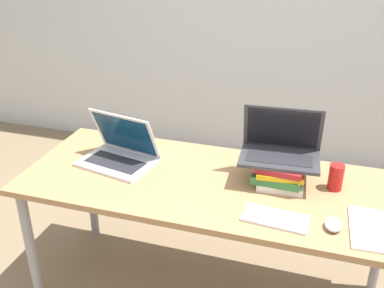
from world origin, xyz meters
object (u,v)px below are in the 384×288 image
book_stack (281,172)px  laptop_on_books (280,148)px  mouse (333,225)px  soda_can (336,177)px  wireless_keyboard (275,218)px  laptop_left (120,153)px  notepad (377,230)px

book_stack → laptop_on_books: bearing=114.8°
mouse → soda_can: (-0.00, 0.31, 0.04)m
wireless_keyboard → mouse: mouse is taller
book_stack → wireless_keyboard: 0.30m
laptop_left → book_stack: size_ratio=1.58×
laptop_on_books → soda_can: 0.28m
notepad → soda_can: bearing=121.3°
laptop_on_books → notepad: bearing=-33.7°
laptop_left → notepad: (1.21, -0.23, -0.05)m
laptop_left → wireless_keyboard: (0.82, -0.27, -0.04)m
book_stack → notepad: book_stack is taller
laptop_left → soda_can: 1.04m
mouse → soda_can: size_ratio=0.79×
book_stack → wireless_keyboard: book_stack is taller
wireless_keyboard → mouse: (0.23, 0.01, 0.01)m
mouse → soda_can: bearing=90.5°
book_stack → soda_can: 0.24m
book_stack → notepad: bearing=-31.7°
soda_can → book_stack: bearing=-174.7°
mouse → soda_can: soda_can is taller
wireless_keyboard → laptop_left: bearing=161.9°
laptop_left → soda_can: size_ratio=3.33×
book_stack → mouse: bearing=-49.2°
book_stack → laptop_on_books: (-0.01, 0.03, 0.11)m
laptop_left → notepad: size_ratio=1.38×
wireless_keyboard → notepad: 0.39m
book_stack → laptop_on_books: laptop_on_books is taller
wireless_keyboard → soda_can: bearing=55.1°
soda_can → laptop_left: bearing=-177.2°
laptop_left → wireless_keyboard: 0.86m
wireless_keyboard → soda_can: (0.22, 0.32, 0.05)m
laptop_left → laptop_on_books: (0.79, 0.06, 0.11)m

